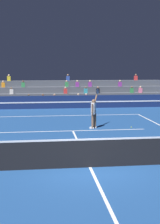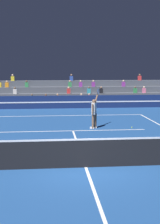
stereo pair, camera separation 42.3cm
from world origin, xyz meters
name	(u,v)px [view 1 (the left image)]	position (x,y,z in m)	size (l,w,h in m)	color
ground_plane	(90,167)	(0.00, 0.00, 0.00)	(120.00, 120.00, 0.00)	navy
court_lines	(90,167)	(0.00, 0.00, 0.00)	(11.10, 23.90, 0.01)	white
tennis_net	(90,153)	(0.00, 0.00, 0.54)	(12.00, 0.10, 1.10)	slate
sponsor_banner_wall	(62,102)	(0.00, 15.94, 0.55)	(18.00, 0.26, 1.10)	navy
bleacher_stand	(60,95)	(-0.02, 19.11, 0.83)	(20.50, 3.80, 2.83)	#4C515B
tennis_player	(94,112)	(1.29, 7.03, 0.98)	(0.71, 1.19, 2.32)	brown
tennis_ball	(131,127)	(3.52, 6.92, 0.03)	(0.07, 0.07, 0.07)	#C6DB33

